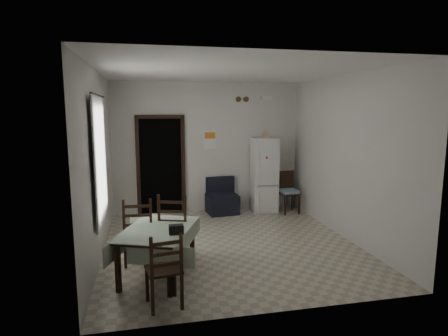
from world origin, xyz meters
TOP-DOWN VIEW (x-y plane):
  - ground at (0.00, 0.00)m, footprint 4.50×4.50m
  - ceiling at (0.00, 0.00)m, footprint 4.20×4.50m
  - wall_back at (0.00, 2.25)m, footprint 4.20×0.02m
  - wall_front at (0.00, -2.25)m, footprint 4.20×0.02m
  - wall_left at (-2.10, 0.00)m, footprint 0.02×4.50m
  - wall_right at (2.10, 0.00)m, footprint 0.02×4.50m
  - doorway at (-1.05, 2.45)m, footprint 1.06×0.52m
  - window_recess at (-2.15, -0.20)m, footprint 0.10×1.20m
  - curtain at (-2.04, -0.20)m, footprint 0.02×1.45m
  - curtain_rod at (-2.03, -0.20)m, footprint 0.02×1.60m
  - calendar at (0.05, 2.24)m, footprint 0.28×0.02m
  - calendar_image at (0.05, 2.23)m, footprint 0.24×0.01m
  - light_switch at (0.15, 2.24)m, footprint 0.08×0.02m
  - vent_left at (0.70, 2.23)m, footprint 0.12×0.03m
  - vent_right at (0.88, 2.23)m, footprint 0.12×0.03m
  - emergency_light at (1.35, 2.21)m, footprint 0.25×0.07m
  - fridge at (1.23, 1.93)m, footprint 0.57×0.57m
  - tan_cone at (1.24, 1.90)m, footprint 0.21×0.21m
  - navy_seat at (0.27, 1.93)m, footprint 0.71×0.69m
  - corner_chair at (1.73, 1.66)m, footprint 0.44×0.44m
  - dining_table at (-1.25, -0.98)m, footprint 1.28×1.53m
  - black_bag at (-1.02, -1.27)m, footprint 0.19×0.12m
  - dining_chair_far_left at (-1.51, -0.48)m, footprint 0.47×0.47m
  - dining_chair_far_right at (-0.97, -0.50)m, footprint 0.58×0.58m
  - dining_chair_near_head at (-1.22, -1.83)m, footprint 0.45×0.45m

SIDE VIEW (x-z plane):
  - ground at x=0.00m, z-range 0.00..0.00m
  - dining_table at x=-1.25m, z-range 0.00..0.68m
  - navy_seat at x=0.27m, z-range 0.00..0.79m
  - dining_chair_near_head at x=-1.22m, z-range 0.00..0.92m
  - corner_chair at x=1.73m, z-range 0.00..0.93m
  - dining_chair_far_left at x=-1.51m, z-range 0.00..1.03m
  - dining_chair_far_right at x=-0.97m, z-range 0.00..1.07m
  - black_bag at x=-1.02m, z-range 0.68..0.80m
  - fridge at x=1.23m, z-range 0.00..1.67m
  - doorway at x=-1.05m, z-range -0.05..2.17m
  - light_switch at x=0.15m, z-range 1.04..1.16m
  - wall_back at x=0.00m, z-range 0.00..2.90m
  - wall_front at x=0.00m, z-range 0.00..2.90m
  - wall_left at x=-2.10m, z-range 0.00..2.90m
  - wall_right at x=2.10m, z-range 0.00..2.90m
  - window_recess at x=-2.15m, z-range 0.75..2.35m
  - curtain at x=-2.04m, z-range 0.62..2.48m
  - calendar at x=0.05m, z-range 1.42..1.82m
  - calendar_image at x=0.05m, z-range 1.65..1.79m
  - tan_cone at x=1.24m, z-range 1.67..1.84m
  - curtain_rod at x=-2.03m, z-range 2.49..2.51m
  - vent_left at x=0.70m, z-range 2.46..2.58m
  - vent_right at x=0.88m, z-range 2.46..2.58m
  - emergency_light at x=1.35m, z-range 2.50..2.59m
  - ceiling at x=0.00m, z-range 2.89..2.91m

